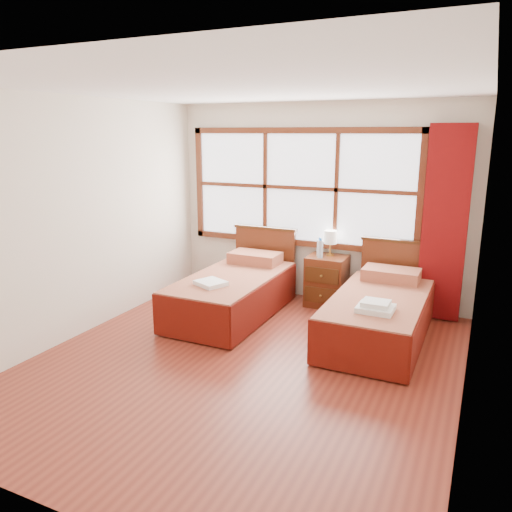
% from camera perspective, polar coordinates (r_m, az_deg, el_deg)
% --- Properties ---
extents(floor, '(4.50, 4.50, 0.00)m').
position_cam_1_polar(floor, '(5.04, -1.45, -12.14)').
color(floor, maroon).
rests_on(floor, ground).
extents(ceiling, '(4.50, 4.50, 0.00)m').
position_cam_1_polar(ceiling, '(4.54, -1.67, 18.78)').
color(ceiling, white).
rests_on(ceiling, wall_back).
extents(wall_back, '(4.00, 0.00, 4.00)m').
position_cam_1_polar(wall_back, '(6.68, 7.16, 5.96)').
color(wall_back, silver).
rests_on(wall_back, floor).
extents(wall_left, '(0.00, 4.50, 4.50)m').
position_cam_1_polar(wall_left, '(5.79, -19.61, 4.02)').
color(wall_left, silver).
rests_on(wall_left, floor).
extents(wall_right, '(0.00, 4.50, 4.50)m').
position_cam_1_polar(wall_right, '(4.15, 23.98, -0.05)').
color(wall_right, silver).
rests_on(wall_right, floor).
extents(window, '(3.16, 0.06, 1.56)m').
position_cam_1_polar(window, '(6.70, 5.06, 7.77)').
color(window, white).
rests_on(window, wall_back).
extents(curtain, '(0.50, 0.16, 2.30)m').
position_cam_1_polar(curtain, '(6.26, 20.79, 3.42)').
color(curtain, maroon).
rests_on(curtain, wall_back).
extents(bed_left, '(0.98, 2.00, 0.95)m').
position_cam_1_polar(bed_left, '(6.23, -2.52, -4.07)').
color(bed_left, '#40220D').
rests_on(bed_left, floor).
extents(bed_right, '(0.97, 1.99, 0.93)m').
position_cam_1_polar(bed_right, '(5.67, 13.91, -6.38)').
color(bed_right, '#40220D').
rests_on(bed_right, floor).
extents(nightstand, '(0.50, 0.49, 0.66)m').
position_cam_1_polar(nightstand, '(6.58, 8.07, -2.84)').
color(nightstand, '#5B2813').
rests_on(nightstand, floor).
extents(towels_left, '(0.41, 0.39, 0.05)m').
position_cam_1_polar(towels_left, '(5.76, -5.19, -3.10)').
color(towels_left, white).
rests_on(towels_left, bed_left).
extents(towels_right, '(0.35, 0.31, 0.10)m').
position_cam_1_polar(towels_right, '(5.09, 13.51, -5.66)').
color(towels_right, white).
rests_on(towels_right, bed_right).
extents(lamp, '(0.17, 0.17, 0.33)m').
position_cam_1_polar(lamp, '(6.51, 8.52, 2.06)').
color(lamp, gold).
rests_on(lamp, nightstand).
extents(bottle_near, '(0.07, 0.07, 0.25)m').
position_cam_1_polar(bottle_near, '(6.48, 7.25, 0.97)').
color(bottle_near, silver).
rests_on(bottle_near, nightstand).
extents(bottle_far, '(0.07, 0.07, 0.26)m').
position_cam_1_polar(bottle_far, '(6.39, 7.37, 0.81)').
color(bottle_far, silver).
rests_on(bottle_far, nightstand).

